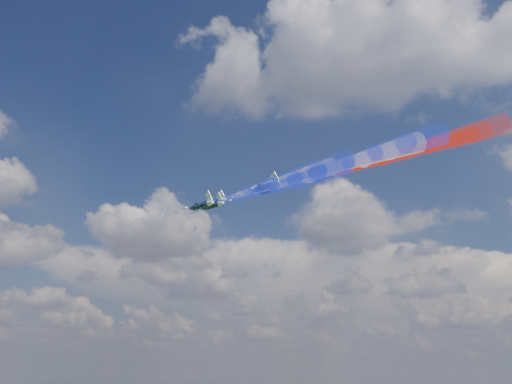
% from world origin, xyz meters
% --- Properties ---
extents(jet_lead, '(17.34, 16.89, 7.95)m').
position_xyz_m(jet_lead, '(-19.24, 5.31, 173.26)').
color(jet_lead, black).
extents(trail_lead, '(42.13, 33.58, 9.42)m').
position_xyz_m(trail_lead, '(4.91, -12.63, 170.92)').
color(trail_lead, white).
extents(jet_inner_left, '(17.34, 16.89, 7.95)m').
position_xyz_m(jet_inner_left, '(-13.13, -9.91, 167.72)').
color(jet_inner_left, black).
extents(trail_inner_left, '(42.13, 33.58, 9.42)m').
position_xyz_m(trail_inner_left, '(11.02, -27.85, 165.38)').
color(trail_inner_left, '#1B2DEA').
extents(jet_inner_right, '(17.34, 16.89, 7.95)m').
position_xyz_m(jet_inner_right, '(-1.52, 4.63, 175.01)').
color(jet_inner_right, black).
extents(trail_inner_right, '(42.13, 33.58, 9.42)m').
position_xyz_m(trail_inner_right, '(22.64, -13.31, 172.67)').
color(trail_inner_right, red).
extents(jet_outer_left, '(17.34, 16.89, 7.95)m').
position_xyz_m(jet_outer_left, '(-9.12, -24.98, 163.63)').
color(jet_outer_left, black).
extents(trail_outer_left, '(42.13, 33.58, 9.42)m').
position_xyz_m(trail_outer_left, '(15.04, -42.92, 161.29)').
color(trail_outer_left, '#1B2DEA').
extents(jet_center_third, '(17.34, 16.89, 7.95)m').
position_xyz_m(jet_center_third, '(1.99, -9.58, 171.15)').
color(jet_center_third, black).
extents(trail_center_third, '(42.13, 33.58, 9.42)m').
position_xyz_m(trail_center_third, '(26.15, -27.52, 168.82)').
color(trail_center_third, white).
extents(jet_outer_right, '(17.34, 16.89, 7.95)m').
position_xyz_m(jet_outer_right, '(14.50, 6.32, 177.74)').
color(jet_outer_right, black).
extents(trail_outer_right, '(42.13, 33.58, 9.42)m').
position_xyz_m(trail_outer_right, '(38.65, -11.62, 175.40)').
color(trail_outer_right, red).
extents(jet_rear_left, '(17.34, 16.89, 7.95)m').
position_xyz_m(jet_rear_left, '(7.14, -23.34, 167.16)').
color(jet_rear_left, black).
extents(trail_rear_left, '(42.13, 33.58, 9.42)m').
position_xyz_m(trail_rear_left, '(31.29, -41.28, 164.82)').
color(trail_rear_left, '#1B2DEA').
extents(jet_rear_right, '(17.34, 16.89, 7.95)m').
position_xyz_m(jet_rear_right, '(17.77, -8.86, 173.01)').
color(jet_rear_right, black).
extents(trail_rear_right, '(42.13, 33.58, 9.42)m').
position_xyz_m(trail_rear_right, '(41.93, -26.80, 170.67)').
color(trail_rear_right, red).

